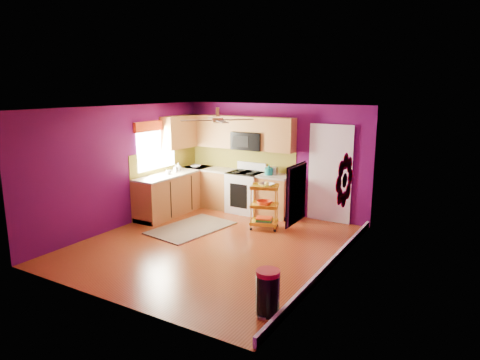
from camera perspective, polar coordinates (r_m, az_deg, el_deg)
The scene contains 18 objects.
ground at distance 8.02m, azimuth -3.62°, elevation -8.57°, with size 5.00×5.00×0.00m, color maroon.
room_envelope at distance 7.58m, azimuth -3.61°, elevation 3.00°, with size 4.54×5.04×2.52m.
lower_cabinets at distance 10.05m, azimuth -4.18°, elevation -1.68°, with size 2.81×2.31×0.94m.
electric_range at distance 9.92m, azimuth 0.77°, elevation -1.55°, with size 0.76×0.66×1.13m.
upper_cabinetry at distance 10.05m, azimuth -2.65°, elevation 6.24°, with size 2.80×2.30×1.26m.
left_window at distance 9.76m, azimuth -11.11°, elevation 5.48°, with size 0.08×1.35×1.08m.
panel_door at distance 9.30m, azimuth 11.91°, elevation 0.68°, with size 0.95×0.11×2.15m.
right_wall_art at distance 6.34m, azimuth 11.31°, elevation -0.78°, with size 0.04×2.74×1.04m.
ceiling_fan at distance 7.69m, azimuth -3.00°, elevation 8.07°, with size 1.01×1.01×0.26m.
shag_rug at distance 8.92m, azimuth -6.52°, elevation -6.37°, with size 1.05×1.71×0.02m, color black.
rolling_cart at distance 8.73m, azimuth 3.31°, elevation -3.30°, with size 0.65×0.56×0.99m.
trash_can at distance 5.63m, azimuth 3.72°, elevation -14.70°, with size 0.40×0.40×0.59m.
teal_kettle at distance 9.53m, azimuth 3.85°, elevation 1.18°, with size 0.18×0.18×0.21m.
toaster at distance 9.60m, azimuth 4.38°, elevation 1.29°, with size 0.22×0.15×0.18m, color beige.
soap_bottle_a at distance 9.92m, azimuth -8.58°, elevation 1.54°, with size 0.08×0.08×0.18m, color #EA3F72.
soap_bottle_b at distance 10.12m, azimuth -8.22°, elevation 1.78°, with size 0.14×0.14×0.18m, color white.
counter_dish at distance 10.43m, azimuth -5.93°, elevation 1.80°, with size 0.24×0.24×0.06m, color white.
counter_cup at distance 9.71m, azimuth -9.51°, elevation 1.03°, with size 0.12×0.12×0.09m, color white.
Camera 1 is at (4.25, -6.18, 2.84)m, focal length 32.00 mm.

